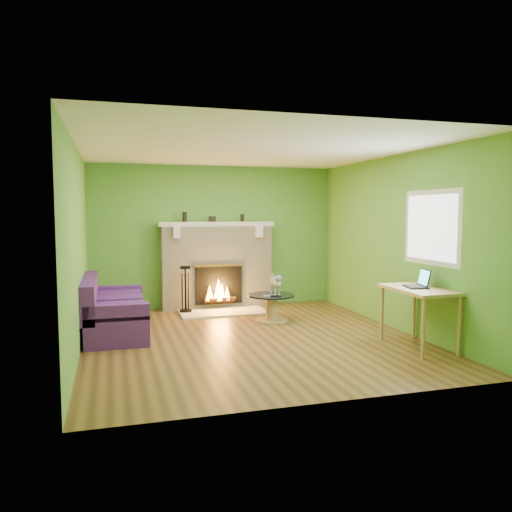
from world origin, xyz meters
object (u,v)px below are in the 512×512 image
at_px(sofa, 112,312).
at_px(cat, 275,283).
at_px(coffee_table, 271,306).
at_px(desk, 419,295).

relative_size(sofa, cat, 3.35).
relative_size(sofa, coffee_table, 2.42).
relative_size(sofa, desk, 1.74).
height_order(sofa, cat, sofa).
xyz_separation_m(desk, cat, (-1.26, 2.10, -0.08)).
bearing_deg(sofa, coffee_table, 3.90).
xyz_separation_m(coffee_table, desk, (1.34, -2.05, 0.44)).
bearing_deg(desk, coffee_table, 123.09).
bearing_deg(cat, coffee_table, -142.76).
distance_m(sofa, coffee_table, 2.48).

